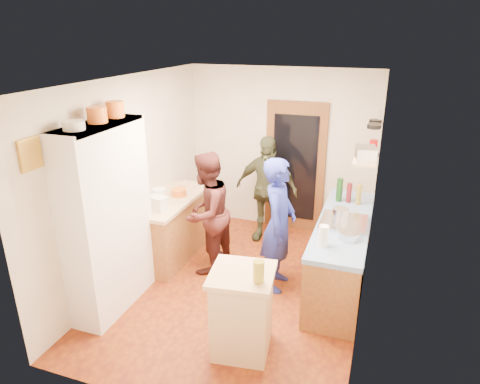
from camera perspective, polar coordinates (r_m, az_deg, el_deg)
The scene contains 44 objects.
floor at distance 5.67m, azimuth -0.05°, elevation -12.56°, with size 3.00×4.00×0.02m, color #853B0D.
ceiling at distance 4.76m, azimuth -0.06°, elevation 14.80°, with size 3.00×4.00×0.02m, color silver.
wall_back at distance 6.91m, azimuth 5.48°, elevation 5.54°, with size 3.00×0.02×2.60m, color silver.
wall_front at distance 3.43m, azimuth -11.44°, elevation -11.50°, with size 3.00×0.02×2.60m, color silver.
wall_left at distance 5.72m, azimuth -14.51°, elevation 1.69°, with size 0.02×4.00×2.60m, color silver.
wall_right at distance 4.82m, azimuth 17.15°, elevation -2.20°, with size 0.02×4.00×2.60m, color silver.
door_frame at distance 6.89m, azimuth 7.34°, elevation 3.25°, with size 0.95×0.06×2.10m, color brown.
door_glass at distance 6.85m, azimuth 7.28°, elevation 3.17°, with size 0.70×0.02×1.70m, color black.
hutch_body at distance 5.07m, azimuth -17.20°, elevation -3.53°, with size 0.40×1.20×2.20m, color white.
hutch_top_shelf at distance 4.74m, azimuth -18.59°, elevation 8.45°, with size 0.40×1.14×0.04m, color white.
plate_stack at distance 4.47m, azimuth -21.29°, elevation 8.27°, with size 0.21×0.21×0.09m, color white.
orange_pot_a at distance 4.75m, azimuth -18.53°, elevation 9.73°, with size 0.21×0.21×0.16m, color orange.
orange_pot_b at distance 5.00m, azimuth -16.34°, elevation 10.55°, with size 0.20×0.20×0.18m, color orange.
left_counter_base at distance 6.25m, azimuth -9.16°, elevation -4.91°, with size 0.60×1.40×0.85m, color #A06736.
left_counter_top at distance 6.07m, azimuth -9.40°, elevation -1.07°, with size 0.64×1.44×0.05m, color tan.
toaster at distance 5.68m, azimuth -10.90°, elevation -1.46°, with size 0.24×0.16×0.18m, color white.
kettle at distance 5.90m, azimuth -10.70°, elevation -0.50°, with size 0.18×0.18×0.20m, color white.
orange_bowl at distance 6.12m, azimuth -8.14°, elevation -0.05°, with size 0.22×0.22×0.10m, color orange.
chopping_board at distance 6.54m, azimuth -6.79°, elevation 1.06°, with size 0.30×0.22×0.03m, color tan.
right_counter_base at distance 5.66m, azimuth 13.33°, elevation -8.15°, with size 0.60×2.20×0.84m, color #A06736.
right_counter_top at distance 5.46m, azimuth 13.72°, elevation -4.02°, with size 0.62×2.22×0.06m, color #1754AF.
hob at distance 5.36m, azimuth 13.66°, elevation -3.93°, with size 0.55×0.58×0.04m, color silver.
pot_on_hob at distance 5.38m, azimuth 13.28°, elevation -2.80°, with size 0.20×0.20×0.13m, color silver.
bottle_a at distance 5.99m, azimuth 13.13°, elevation 0.29°, with size 0.08×0.08×0.33m, color #143F14.
bottle_b at distance 5.99m, azimuth 14.34°, elevation -0.10°, with size 0.07×0.07×0.27m, color #591419.
bottle_c at distance 5.95m, azimuth 15.55°, elevation -0.33°, with size 0.07×0.07×0.28m, color olive.
paper_towel at distance 4.74m, azimuth 11.08°, elevation -5.76°, with size 0.11×0.11×0.24m, color white.
mixing_bowl at distance 4.98m, azimuth 14.32°, elevation -5.63°, with size 0.24×0.24×0.09m, color silver.
island_base at distance 4.48m, azimuth 0.27°, elevation -15.92°, with size 0.55×0.55×0.86m, color tan.
island_top at distance 4.22m, azimuth 0.28°, elevation -10.97°, with size 0.62×0.62×0.05m, color tan.
cutting_board at distance 4.27m, azimuth -0.25°, elevation -10.44°, with size 0.35×0.28×0.02m, color white.
oil_jar at distance 4.03m, azimuth 2.50°, elevation -10.53°, with size 0.11×0.11×0.21m, color #AD9E2D.
pan_rail at distance 6.09m, azimuth 18.22°, elevation 9.78°, with size 0.02×0.02×0.65m, color silver.
pan_hang_a at distance 5.94m, azimuth 17.43°, elevation 8.33°, with size 0.18×0.18×0.05m, color black.
pan_hang_b at distance 6.14m, azimuth 17.51°, elevation 8.52°, with size 0.16×0.16×0.05m, color black.
pan_hang_c at distance 6.33m, azimuth 17.60°, elevation 8.95°, with size 0.17×0.17×0.05m, color black.
wall_shelf at distance 5.12m, azimuth 16.34°, elevation 3.99°, with size 0.26×0.42×0.03m, color tan.
radio at distance 5.10m, azimuth 16.44°, elevation 4.96°, with size 0.22×0.30×0.15m, color silver.
ext_bracket at distance 6.39m, azimuth 17.76°, elevation 4.77°, with size 0.06×0.10×0.04m, color black.
fire_extinguisher at distance 6.38m, azimuth 17.27°, elevation 5.26°, with size 0.11×0.11×0.32m, color red.
picture_frame at distance 4.35m, azimuth -26.20°, elevation 4.55°, with size 0.03×0.25×0.30m, color gold.
person_hob at distance 5.28m, azimuth 5.46°, elevation -4.56°, with size 0.62×0.41×1.71m, color navy.
person_left at distance 5.72m, azimuth -3.99°, elevation -2.73°, with size 0.81×0.63×1.66m, color #411B19.
person_back at distance 6.53m, azimuth 3.60°, elevation 0.38°, with size 0.98×0.41×1.66m, color #383C25.
Camera 1 is at (1.56, -4.47, 3.11)m, focal length 32.00 mm.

